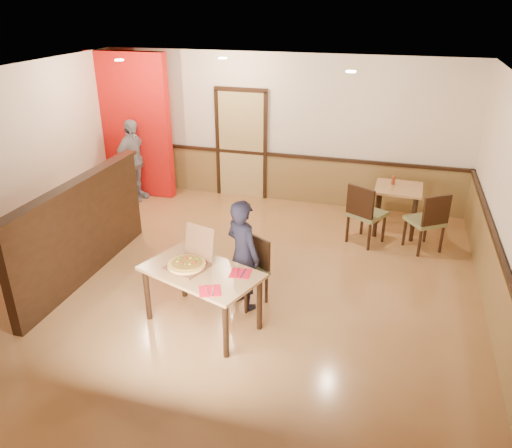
{
  "coord_description": "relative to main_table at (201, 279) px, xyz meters",
  "views": [
    {
      "loc": [
        2.09,
        -5.59,
        3.73
      ],
      "look_at": [
        0.49,
        0.0,
        1.05
      ],
      "focal_mm": 35.0,
      "sensor_mm": 36.0,
      "label": 1
    }
  ],
  "objects": [
    {
      "name": "booth_partition",
      "position": [
        -2.05,
        0.64,
        0.09
      ],
      "size": [
        0.2,
        3.1,
        1.44
      ],
      "color": "black",
      "rests_on": "floor"
    },
    {
      "name": "ceiling",
      "position": [
        -0.05,
        0.84,
        2.15
      ],
      "size": [
        7.0,
        7.0,
        0.0
      ],
      "primitive_type": "plane",
      "rotation": [
        3.14,
        0.0,
        0.0
      ],
      "color": "black",
      "rests_on": "wall_back"
    },
    {
      "name": "pizza",
      "position": [
        -0.19,
        0.01,
        0.16
      ],
      "size": [
        0.46,
        0.46,
        0.03
      ],
      "primitive_type": "cylinder",
      "rotation": [
        0.0,
        0.0,
        0.0
      ],
      "color": "#F7C159",
      "rests_on": "pizza_box"
    },
    {
      "name": "wainscot_right",
      "position": [
        3.42,
        0.84,
        -0.2
      ],
      "size": [
        0.04,
        7.0,
        0.9
      ],
      "primitive_type": "cube",
      "color": "olive",
      "rests_on": "floor"
    },
    {
      "name": "condiment",
      "position": [
        2.08,
        3.51,
        0.24
      ],
      "size": [
        0.06,
        0.06,
        0.14
      ],
      "primitive_type": "cylinder",
      "color": "maroon",
      "rests_on": "side_table"
    },
    {
      "name": "napkin_near",
      "position": [
        0.26,
        -0.39,
        0.11
      ],
      "size": [
        0.32,
        0.32,
        0.01
      ],
      "rotation": [
        0.0,
        0.0,
        0.42
      ],
      "color": "red",
      "rests_on": "main_table"
    },
    {
      "name": "side_chair_right",
      "position": [
        2.67,
        2.79,
        -0.1
      ],
      "size": [
        0.68,
        0.68,
        0.99
      ],
      "rotation": [
        0.0,
        0.0,
        3.75
      ],
      "color": "olive",
      "rests_on": "floor"
    },
    {
      "name": "pizza_box",
      "position": [
        -0.17,
        0.06,
        0.17
      ],
      "size": [
        0.56,
        0.61,
        0.45
      ],
      "rotation": [
        0.0,
        0.0,
        -0.3
      ],
      "color": "brown",
      "rests_on": "main_table"
    },
    {
      "name": "diner_chair",
      "position": [
        0.41,
        0.67,
        -0.16
      ],
      "size": [
        0.61,
        0.61,
        0.89
      ],
      "rotation": [
        0.0,
        0.0,
        -0.55
      ],
      "color": "olive",
      "rests_on": "floor"
    },
    {
      "name": "chair_rail_back",
      "position": [
        -0.05,
        4.29,
        0.27
      ],
      "size": [
        7.0,
        0.06,
        0.06
      ],
      "primitive_type": "cube",
      "color": "black",
      "rests_on": "wall_back"
    },
    {
      "name": "wall_back",
      "position": [
        -0.05,
        4.34,
        0.75
      ],
      "size": [
        7.0,
        0.0,
        7.0
      ],
      "primitive_type": "plane",
      "rotation": [
        1.57,
        0.0,
        0.0
      ],
      "color": "beige",
      "rests_on": "floor"
    },
    {
      "name": "side_table",
      "position": [
        2.18,
        3.4,
        -0.01
      ],
      "size": [
        0.78,
        0.78,
        0.81
      ],
      "rotation": [
        0.0,
        0.0,
        -0.03
      ],
      "color": "#B4804C",
      "rests_on": "floor"
    },
    {
      "name": "red_accent_panel",
      "position": [
        -2.95,
        3.84,
        0.75
      ],
      "size": [
        1.6,
        0.2,
        2.78
      ],
      "primitive_type": "cube",
      "color": "red",
      "rests_on": "floor"
    },
    {
      "name": "side_chair_left",
      "position": [
        1.7,
        2.78,
        -0.09
      ],
      "size": [
        0.69,
        0.69,
        1.02
      ],
      "rotation": [
        0.0,
        0.0,
        2.64
      ],
      "color": "olive",
      "rests_on": "floor"
    },
    {
      "name": "wainscot_back",
      "position": [
        -0.05,
        4.31,
        -0.2
      ],
      "size": [
        7.0,
        0.04,
        0.9
      ],
      "primitive_type": "cube",
      "color": "olive",
      "rests_on": "floor"
    },
    {
      "name": "back_door",
      "position": [
        -0.85,
        4.3,
        0.4
      ],
      "size": [
        0.9,
        0.06,
        2.1
      ],
      "primitive_type": "cube",
      "color": "tan",
      "rests_on": "wall_back"
    },
    {
      "name": "diner",
      "position": [
        0.35,
        0.54,
        0.1
      ],
      "size": [
        0.65,
        0.59,
        1.48
      ],
      "primitive_type": "imported",
      "rotation": [
        0.0,
        0.0,
        2.58
      ],
      "color": "black",
      "rests_on": "floor"
    },
    {
      "name": "spot_b",
      "position": [
        -0.85,
        3.34,
        2.13
      ],
      "size": [
        0.14,
        0.14,
        0.02
      ],
      "primitive_type": "cylinder",
      "color": "beige",
      "rests_on": "ceiling"
    },
    {
      "name": "chair_rail_right",
      "position": [
        3.4,
        0.84,
        0.27
      ],
      "size": [
        0.06,
        7.0,
        0.06
      ],
      "primitive_type": "cube",
      "color": "black",
      "rests_on": "wall_right"
    },
    {
      "name": "spot_c",
      "position": [
        1.35,
        2.34,
        2.13
      ],
      "size": [
        0.14,
        0.14,
        0.02
      ],
      "primitive_type": "cylinder",
      "color": "beige",
      "rests_on": "ceiling"
    },
    {
      "name": "napkin_far",
      "position": [
        0.47,
        0.06,
        0.11
      ],
      "size": [
        0.26,
        0.26,
        0.01
      ],
      "rotation": [
        0.0,
        0.0,
        0.1
      ],
      "color": "red",
      "rests_on": "main_table"
    },
    {
      "name": "floor",
      "position": [
        -0.05,
        0.84,
        -0.65
      ],
      "size": [
        7.0,
        7.0,
        0.0
      ],
      "primitive_type": "plane",
      "color": "#B97D48",
      "rests_on": "ground"
    },
    {
      "name": "passerby",
      "position": [
        -2.82,
        3.52,
        0.15
      ],
      "size": [
        0.6,
        1.0,
        1.6
      ],
      "primitive_type": "imported",
      "rotation": [
        0.0,
        0.0,
        1.33
      ],
      "color": "gray",
      "rests_on": "floor"
    },
    {
      "name": "main_table",
      "position": [
        0.0,
        0.0,
        0.0
      ],
      "size": [
        1.6,
        1.23,
        0.75
      ],
      "rotation": [
        0.0,
        0.0,
        -0.35
      ],
      "color": "#B4804C",
      "rests_on": "floor"
    },
    {
      "name": "spot_a",
      "position": [
        -2.35,
        2.64,
        2.13
      ],
      "size": [
        0.14,
        0.14,
        0.02
      ],
      "primitive_type": "cylinder",
      "color": "beige",
      "rests_on": "ceiling"
    }
  ]
}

